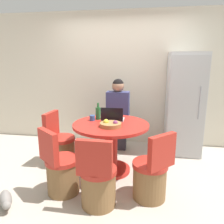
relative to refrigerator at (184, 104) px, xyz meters
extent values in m
plane|color=#B2A899|center=(-1.20, -1.10, -0.90)|extent=(12.00, 12.00, 0.00)
cube|color=beige|center=(-1.20, 0.37, 0.40)|extent=(7.00, 0.06, 2.60)
cube|color=silver|center=(0.00, 0.01, 0.00)|extent=(0.62, 0.64, 1.80)
cube|color=#AFB2B5|center=(0.00, -0.32, 0.00)|extent=(0.59, 0.01, 1.70)
cylinder|color=gray|center=(0.18, -0.33, 0.09)|extent=(0.02, 0.02, 0.54)
cylinder|color=#B2261E|center=(-1.17, -0.96, -0.88)|extent=(0.59, 0.59, 0.05)
cylinder|color=#B2261E|center=(-1.17, -0.96, -0.52)|extent=(0.20, 0.20, 0.67)
cylinder|color=#B2261E|center=(-1.17, -0.96, -0.16)|extent=(1.12, 1.12, 0.04)
cylinder|color=brown|center=(-1.68, -1.61, -0.69)|extent=(0.41, 0.41, 0.42)
cylinder|color=#AD281E|center=(-1.68, -1.61, -0.46)|extent=(0.43, 0.43, 0.06)
cube|color=#AD281E|center=(-1.79, -1.74, -0.23)|extent=(0.35, 0.29, 0.40)
cylinder|color=brown|center=(-1.17, -1.78, -0.69)|extent=(0.41, 0.41, 0.42)
cylinder|color=#AD281E|center=(-1.17, -1.78, -0.46)|extent=(0.43, 0.43, 0.06)
cube|color=#AD281E|center=(-1.17, -1.96, -0.23)|extent=(0.39, 0.07, 0.40)
cylinder|color=brown|center=(-0.59, -1.54, -0.69)|extent=(0.41, 0.41, 0.42)
cylinder|color=#AD281E|center=(-0.59, -1.54, -0.46)|extent=(0.43, 0.43, 0.06)
cube|color=#AD281E|center=(-0.47, -1.67, -0.23)|extent=(0.32, 0.32, 0.40)
cylinder|color=brown|center=(-1.99, -0.87, -0.69)|extent=(0.41, 0.41, 0.42)
cylinder|color=#AD281E|center=(-1.99, -0.87, -0.46)|extent=(0.43, 0.43, 0.06)
cube|color=#AD281E|center=(-2.16, -0.86, -0.23)|extent=(0.11, 0.39, 0.40)
cube|color=#2D2D38|center=(-1.17, -0.08, -0.67)|extent=(0.28, 0.16, 0.47)
cube|color=#2D2D38|center=(-1.17, -0.14, -0.36)|extent=(0.32, 0.36, 0.14)
cube|color=navy|center=(-1.17, -0.22, -0.03)|extent=(0.40, 0.22, 0.52)
sphere|color=#936B51|center=(-1.17, -0.22, 0.33)|extent=(0.22, 0.22, 0.22)
sphere|color=black|center=(-1.17, -0.22, 0.35)|extent=(0.20, 0.20, 0.20)
cube|color=#B7B7BC|center=(-1.17, -0.76, -0.13)|extent=(0.34, 0.24, 0.02)
cube|color=black|center=(-1.17, -0.88, -0.02)|extent=(0.34, 0.01, 0.20)
cylinder|color=olive|center=(-1.15, -1.12, -0.11)|extent=(0.30, 0.30, 0.05)
sphere|color=#7A2D5B|center=(-1.08, -1.12, -0.08)|extent=(0.07, 0.07, 0.07)
sphere|color=gold|center=(-1.21, -1.11, -0.08)|extent=(0.08, 0.08, 0.08)
cylinder|color=#2D4C84|center=(-1.48, -0.84, -0.10)|extent=(0.08, 0.08, 0.08)
cylinder|color=#23602D|center=(-1.41, -0.76, -0.05)|extent=(0.08, 0.08, 0.19)
cylinder|color=#23602D|center=(-1.41, -0.76, 0.08)|extent=(0.03, 0.03, 0.07)
ellipsoid|color=gray|center=(-2.24, -1.99, -0.82)|extent=(0.30, 0.33, 0.17)
sphere|color=gray|center=(-2.13, -2.12, -0.79)|extent=(0.09, 0.09, 0.09)
cylinder|color=gray|center=(-2.33, -1.88, -0.80)|extent=(0.11, 0.13, 0.11)
camera|label=1|loc=(-0.64, -4.00, 0.76)|focal=35.00mm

